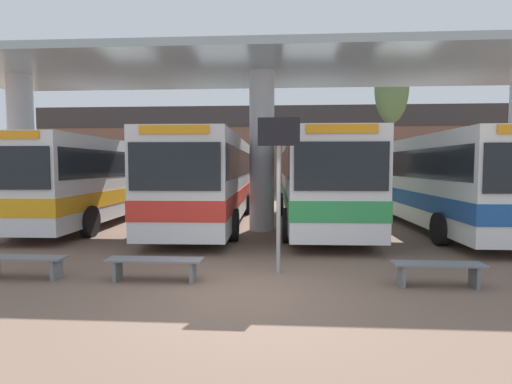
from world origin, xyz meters
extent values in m
plane|color=#755B4C|center=(0.00, 0.00, 0.00)|extent=(100.00, 100.00, 0.00)
cube|color=brown|center=(0.00, 25.82, 3.58)|extent=(40.00, 0.50, 7.17)
cube|color=#332D2D|center=(0.00, 25.82, 6.31)|extent=(40.00, 0.58, 1.72)
cylinder|color=silver|center=(-8.92, 7.12, 2.82)|extent=(0.89, 0.89, 5.65)
cylinder|color=silver|center=(0.00, 7.12, 2.82)|extent=(0.89, 0.89, 5.65)
cube|color=#93A3A8|center=(0.00, 7.12, 5.77)|extent=(22.84, 6.30, 0.24)
cube|color=silver|center=(-6.84, 8.66, 1.82)|extent=(2.66, 10.57, 2.98)
cube|color=black|center=(-6.84, 8.66, 2.39)|extent=(2.69, 10.15, 0.95)
cube|color=orange|center=(-6.84, 8.66, 1.15)|extent=(2.70, 10.61, 0.54)
cube|color=black|center=(-6.76, 3.37, 2.27)|extent=(2.29, 0.10, 1.19)
cube|color=orange|center=(-6.76, 3.37, 3.18)|extent=(1.74, 0.08, 0.22)
cylinder|color=black|center=(-8.03, 5.38, 0.51)|extent=(0.30, 1.03, 1.02)
cylinder|color=black|center=(-5.55, 5.42, 0.51)|extent=(0.30, 1.03, 1.02)
cylinder|color=black|center=(-8.13, 11.54, 0.51)|extent=(0.30, 1.03, 1.02)
cylinder|color=black|center=(-5.65, 11.58, 0.51)|extent=(0.30, 1.03, 1.02)
cube|color=silver|center=(-2.13, 8.59, 1.85)|extent=(2.84, 11.65, 3.05)
cube|color=black|center=(-2.13, 8.59, 2.43)|extent=(2.87, 11.18, 0.98)
cube|color=red|center=(-2.13, 8.59, 1.17)|extent=(2.88, 11.69, 0.55)
cube|color=black|center=(-1.98, 2.76, 2.31)|extent=(2.34, 0.12, 1.22)
cube|color=orange|center=(-1.98, 2.76, 3.24)|extent=(1.78, 0.10, 0.22)
cylinder|color=black|center=(-3.31, 4.96, 0.50)|extent=(0.31, 1.01, 1.01)
cylinder|color=black|center=(-0.77, 5.03, 0.50)|extent=(0.31, 1.01, 1.01)
cylinder|color=black|center=(-3.48, 11.74, 0.50)|extent=(0.31, 1.01, 1.01)
cylinder|color=black|center=(-0.94, 11.80, 0.50)|extent=(0.31, 1.01, 1.01)
cube|color=silver|center=(2.09, 8.35, 1.86)|extent=(2.71, 11.00, 3.04)
cube|color=black|center=(2.09, 8.35, 2.44)|extent=(2.74, 10.56, 0.97)
cube|color=#2D934C|center=(2.09, 8.35, 1.18)|extent=(2.75, 11.04, 0.55)
cube|color=black|center=(2.18, 2.84, 2.32)|extent=(2.33, 0.10, 1.22)
cube|color=orange|center=(2.18, 2.84, 3.24)|extent=(1.77, 0.08, 0.22)
cylinder|color=black|center=(0.88, 4.93, 0.53)|extent=(0.30, 1.06, 1.06)
cylinder|color=black|center=(3.41, 4.97, 0.53)|extent=(0.30, 1.06, 1.06)
cylinder|color=black|center=(0.77, 11.34, 0.53)|extent=(0.30, 1.06, 1.06)
cylinder|color=black|center=(3.30, 11.38, 0.53)|extent=(0.30, 1.06, 1.06)
cube|color=white|center=(6.59, 8.16, 1.82)|extent=(2.70, 10.95, 3.02)
cube|color=black|center=(6.59, 8.16, 2.40)|extent=(2.73, 10.51, 0.97)
cube|color=#1E519E|center=(6.59, 8.16, 1.14)|extent=(2.74, 10.99, 0.54)
cylinder|color=black|center=(5.36, 4.76, 0.48)|extent=(0.29, 0.97, 0.96)
cylinder|color=black|center=(5.28, 11.15, 0.48)|extent=(0.29, 0.97, 0.96)
cylinder|color=black|center=(7.83, 11.18, 0.48)|extent=(0.29, 0.97, 0.96)
cube|color=slate|center=(3.74, 0.68, 0.44)|extent=(1.73, 0.44, 0.04)
cube|color=slate|center=(3.05, 0.68, 0.21)|extent=(0.07, 0.37, 0.42)
cube|color=slate|center=(4.43, 0.68, 0.21)|extent=(0.07, 0.37, 0.42)
cube|color=slate|center=(-1.84, 0.68, 0.44)|extent=(1.95, 0.44, 0.04)
cube|color=slate|center=(-2.62, 0.68, 0.21)|extent=(0.07, 0.37, 0.42)
cube|color=slate|center=(-1.06, 0.68, 0.21)|extent=(0.07, 0.37, 0.42)
cube|color=slate|center=(-4.61, 0.68, 0.44)|extent=(1.73, 0.44, 0.04)
cube|color=slate|center=(-3.91, 0.68, 0.21)|extent=(0.07, 0.37, 0.42)
cylinder|color=gray|center=(0.65, 1.45, 1.38)|extent=(0.09, 0.09, 2.76)
cube|color=black|center=(0.65, 1.45, 3.06)|extent=(0.90, 0.06, 0.60)
cylinder|color=brown|center=(7.71, 19.29, 3.03)|extent=(0.42, 0.42, 6.05)
ellipsoid|color=#516B3D|center=(7.71, 19.29, 7.34)|extent=(2.13, 2.13, 4.69)
camera|label=1|loc=(0.72, -7.13, 2.35)|focal=28.00mm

